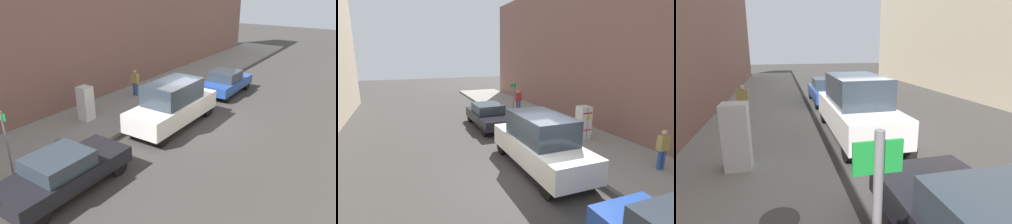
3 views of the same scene
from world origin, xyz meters
The scene contains 10 objects.
ground_plane centered at (0.00, 0.00, 0.00)m, with size 80.00×80.00×0.00m, color #383533.
sidewalk_slab centered at (-4.04, 0.00, 0.08)m, with size 4.16×44.00×0.16m, color gray.
building_facade_near centered at (-7.36, 0.00, 4.55)m, with size 2.46×39.60×9.10m, color #7F564C.
discarded_refrigerator centered at (-4.28, -2.84, 0.99)m, with size 0.61×0.59×1.65m.
manhole_cover centered at (-3.31, -5.16, 0.17)m, with size 0.70×0.70×0.02m, color #47443F.
street_sign_post centered at (-2.55, -7.78, 1.53)m, with size 0.36×0.07×2.42m.
pedestrian_standing_near centered at (-4.64, 1.28, 1.03)m, with size 0.44×0.22×1.53m.
parked_sedan_dark centered at (-0.64, -7.11, 0.72)m, with size 1.82×4.46×1.39m.
parked_van_white centered at (-0.64, -0.77, 1.08)m, with size 1.91×5.20×2.17m.
parked_hatchback_blue centered at (-0.64, 5.09, 0.73)m, with size 1.77×4.01×1.43m.
Camera 1 is at (7.23, -12.73, 6.40)m, focal length 35.00 mm.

